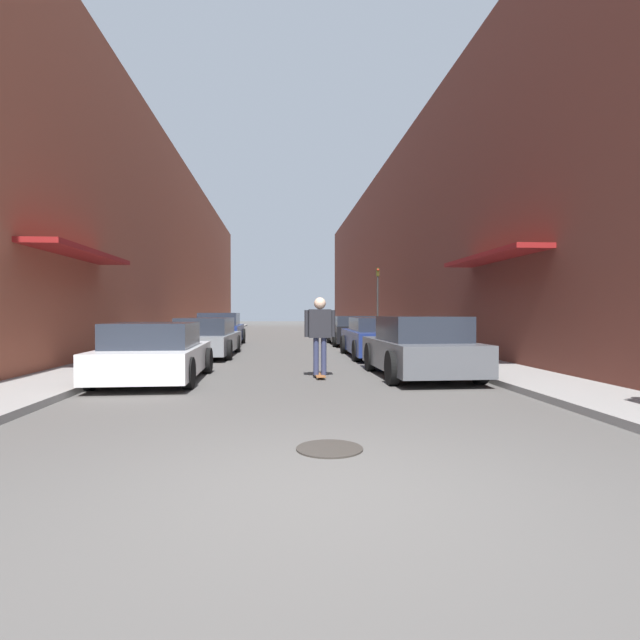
% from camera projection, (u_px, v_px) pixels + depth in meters
% --- Properties ---
extents(ground, '(111.78, 111.78, 0.00)m').
position_uv_depth(ground, '(287.00, 342.00, 24.24)').
color(ground, '#4C4947').
extents(curb_strip_left, '(1.80, 50.81, 0.12)m').
position_uv_depth(curb_strip_left, '(203.00, 336.00, 28.92)').
color(curb_strip_left, gray).
rests_on(curb_strip_left, ground).
extents(curb_strip_right, '(1.80, 50.81, 0.12)m').
position_uv_depth(curb_strip_right, '(366.00, 335.00, 29.68)').
color(curb_strip_right, gray).
rests_on(curb_strip_right, ground).
extents(building_row_left, '(4.90, 50.81, 9.86)m').
position_uv_depth(building_row_left, '(152.00, 252.00, 28.61)').
color(building_row_left, brown).
rests_on(building_row_left, ground).
extents(building_row_right, '(4.90, 50.81, 10.03)m').
position_uv_depth(building_row_right, '(414.00, 253.00, 29.83)').
color(building_row_right, brown).
rests_on(building_row_right, ground).
extents(parked_car_left_0, '(1.98, 3.97, 1.22)m').
position_uv_depth(parked_car_left_0, '(155.00, 353.00, 10.37)').
color(parked_car_left_0, silver).
rests_on(parked_car_left_0, ground).
extents(parked_car_left_1, '(1.90, 4.80, 1.26)m').
position_uv_depth(parked_car_left_1, '(207.00, 338.00, 16.24)').
color(parked_car_left_1, gray).
rests_on(parked_car_left_1, ground).
extents(parked_car_left_2, '(1.93, 4.59, 1.41)m').
position_uv_depth(parked_car_left_2, '(220.00, 330.00, 21.51)').
color(parked_car_left_2, navy).
rests_on(parked_car_left_2, ground).
extents(parked_car_right_0, '(1.95, 3.96, 1.35)m').
position_uv_depth(parked_car_right_0, '(420.00, 348.00, 11.01)').
color(parked_car_right_0, '#515459').
rests_on(parked_car_right_0, ground).
extents(parked_car_right_1, '(2.00, 4.64, 1.27)m').
position_uv_depth(parked_car_right_1, '(378.00, 338.00, 15.97)').
color(parked_car_right_1, navy).
rests_on(parked_car_right_1, ground).
extents(parked_car_right_2, '(2.02, 4.22, 1.28)m').
position_uv_depth(parked_car_right_2, '(353.00, 331.00, 21.94)').
color(parked_car_right_2, black).
rests_on(parked_car_right_2, ground).
extents(skateboarder, '(0.67, 0.78, 1.76)m').
position_uv_depth(skateboarder, '(320.00, 328.00, 10.87)').
color(skateboarder, brown).
rests_on(skateboarder, ground).
extents(manhole_cover, '(0.70, 0.70, 0.02)m').
position_uv_depth(manhole_cover, '(330.00, 449.00, 5.21)').
color(manhole_cover, '#332D28').
rests_on(manhole_cover, ground).
extents(traffic_light, '(0.16, 0.22, 3.70)m').
position_uv_depth(traffic_light, '(378.00, 294.00, 26.73)').
color(traffic_light, '#2D2D2D').
rests_on(traffic_light, curb_strip_right).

